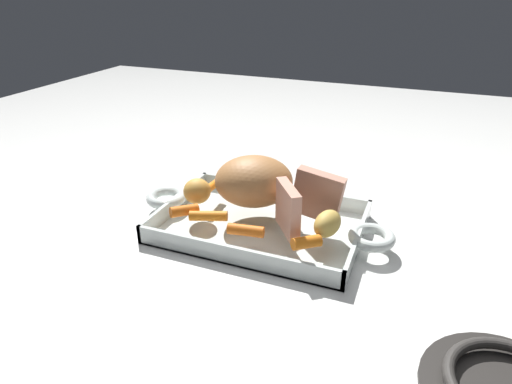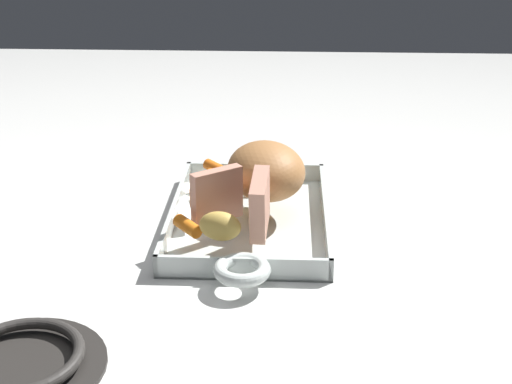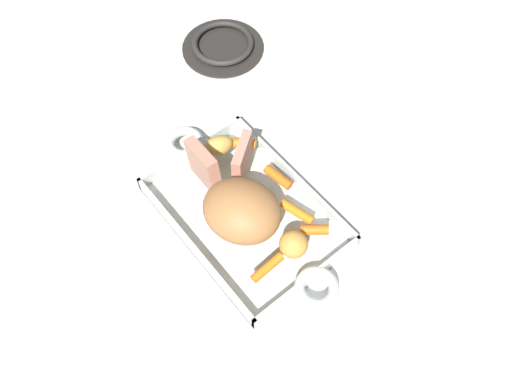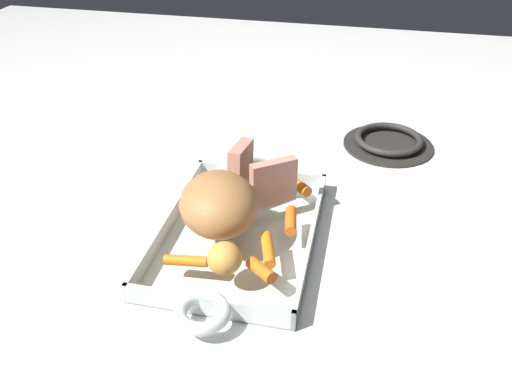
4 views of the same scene
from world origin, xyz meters
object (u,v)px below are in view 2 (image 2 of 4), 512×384
(baby_carrot_southwest, at_px, (281,170))
(potato_whole, at_px, (247,161))
(baby_carrot_center_left, at_px, (188,226))
(potato_halved, at_px, (220,226))
(roast_slice_thin, at_px, (217,195))
(roast_slice_thick, at_px, (260,204))
(baby_carrot_southeast, at_px, (196,198))
(roasting_dish, at_px, (250,217))
(baby_carrot_center_right, at_px, (214,179))
(stove_burner_rear, at_px, (20,361))
(pork_roast, at_px, (266,171))
(baby_carrot_northeast, at_px, (217,169))

(baby_carrot_southwest, distance_m, potato_whole, 0.05)
(baby_carrot_southwest, relative_size, baby_carrot_center_left, 1.38)
(baby_carrot_center_left, bearing_deg, potato_halved, 67.17)
(roast_slice_thin, distance_m, potato_halved, 0.06)
(roast_slice_thick, relative_size, potato_halved, 1.36)
(baby_carrot_southeast, bearing_deg, baby_carrot_center_left, 0.52)
(roasting_dish, relative_size, baby_carrot_center_right, 7.20)
(roast_slice_thin, bearing_deg, potato_whole, 169.59)
(potato_halved, bearing_deg, stove_burner_rear, -38.41)
(roasting_dish, relative_size, roast_slice_thin, 5.90)
(roasting_dish, xyz_separation_m, potato_whole, (-0.11, -0.01, 0.04))
(pork_roast, height_order, roast_slice_thick, pork_roast)
(potato_halved, xyz_separation_m, stove_burner_rear, (0.23, -0.18, -0.04))
(pork_roast, distance_m, potato_halved, 0.15)
(roast_slice_thin, bearing_deg, potato_halved, 8.94)
(baby_carrot_southeast, bearing_deg, pork_roast, 105.27)
(baby_carrot_southeast, bearing_deg, roast_slice_thick, 49.19)
(roasting_dish, distance_m, pork_roast, 0.07)
(baby_carrot_northeast, bearing_deg, baby_carrot_southwest, 91.11)
(baby_carrot_southeast, bearing_deg, potato_whole, 149.98)
(roasting_dish, relative_size, potato_whole, 9.34)
(baby_carrot_southwest, bearing_deg, roasting_dish, -21.40)
(roast_slice_thick, distance_m, baby_carrot_center_left, 0.10)
(potato_whole, bearing_deg, baby_carrot_center_left, -17.65)
(roast_slice_thick, distance_m, stove_burner_rear, 0.35)
(potato_whole, bearing_deg, roast_slice_thin, -10.41)
(potato_halved, bearing_deg, potato_whole, 174.52)
(baby_carrot_southeast, bearing_deg, baby_carrot_center_right, 164.90)
(roast_slice_thin, distance_m, potato_whole, 0.17)
(roast_slice_thick, xyz_separation_m, baby_carrot_southeast, (-0.08, -0.09, -0.03))
(roast_slice_thin, bearing_deg, baby_carrot_southeast, -145.40)
(stove_burner_rear, bearing_deg, baby_carrot_center_right, 159.17)
(baby_carrot_southwest, bearing_deg, stove_burner_rear, -29.39)
(baby_carrot_northeast, bearing_deg, roasting_dish, 28.06)
(baby_carrot_southwest, xyz_separation_m, stove_burner_rear, (0.45, -0.25, -0.03))
(roasting_dish, bearing_deg, pork_roast, 132.95)
(stove_burner_rear, bearing_deg, baby_carrot_center_left, 150.95)
(pork_roast, relative_size, baby_carrot_southeast, 2.37)
(baby_carrot_northeast, relative_size, potato_halved, 0.82)
(baby_carrot_southeast, distance_m, potato_halved, 0.12)
(baby_carrot_center_right, height_order, potato_halved, potato_halved)
(roasting_dish, relative_size, baby_carrot_center_left, 10.09)
(baby_carrot_southwest, relative_size, baby_carrot_southeast, 1.08)
(roast_slice_thin, xyz_separation_m, baby_carrot_center_right, (-0.12, -0.02, -0.03))
(potato_whole, xyz_separation_m, potato_halved, (0.22, -0.02, -0.00))
(baby_carrot_northeast, relative_size, potato_whole, 0.99)
(baby_carrot_northeast, bearing_deg, pork_roast, 42.61)
(baby_carrot_center_right, bearing_deg, potato_halved, 8.16)
(baby_carrot_southwest, xyz_separation_m, baby_carrot_center_right, (0.04, -0.10, 0.00))
(pork_roast, bearing_deg, roast_slice_thick, -2.46)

